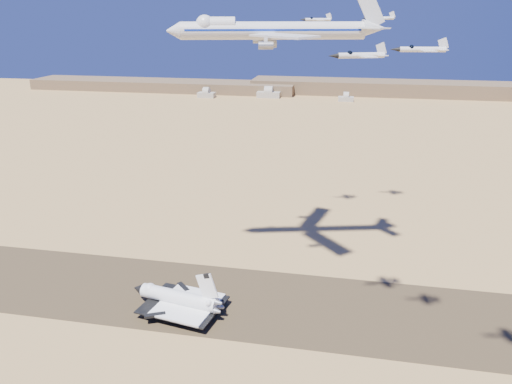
% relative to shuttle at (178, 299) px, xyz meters
% --- Properties ---
extents(ground, '(1200.00, 1200.00, 0.00)m').
position_rel_shuttle_xyz_m(ground, '(9.78, 10.89, -4.91)').
color(ground, tan).
rests_on(ground, ground).
extents(runway, '(600.00, 50.00, 0.06)m').
position_rel_shuttle_xyz_m(runway, '(9.78, 10.89, -4.88)').
color(runway, '#493924').
rests_on(runway, ground).
extents(ridgeline, '(960.00, 90.00, 18.00)m').
position_rel_shuttle_xyz_m(ridgeline, '(75.10, 538.19, 2.72)').
color(ridgeline, brown).
rests_on(ridgeline, ground).
extents(hangars, '(200.50, 29.50, 30.00)m').
position_rel_shuttle_xyz_m(hangars, '(-54.22, 489.32, -0.08)').
color(hangars, '#B2AC9E').
rests_on(hangars, ground).
extents(shuttle, '(37.11, 27.03, 18.26)m').
position_rel_shuttle_xyz_m(shuttle, '(0.00, 0.00, 0.00)').
color(shuttle, white).
rests_on(shuttle, runway).
extents(carrier_747, '(79.76, 59.93, 19.87)m').
position_rel_shuttle_xyz_m(carrier_747, '(26.20, 36.09, 93.66)').
color(carrier_747, silver).
extents(crew_a, '(0.49, 0.70, 1.82)m').
position_rel_shuttle_xyz_m(crew_a, '(8.16, -9.16, -3.94)').
color(crew_a, '#E54E0D').
rests_on(crew_a, runway).
extents(crew_b, '(0.92, 1.05, 1.87)m').
position_rel_shuttle_xyz_m(crew_b, '(5.43, -7.70, -3.92)').
color(crew_b, '#E54E0D').
rests_on(crew_b, runway).
extents(crew_c, '(0.90, 1.08, 1.64)m').
position_rel_shuttle_xyz_m(crew_c, '(9.31, -9.49, -4.03)').
color(crew_c, '#E54E0D').
rests_on(crew_c, runway).
extents(chase_jet_a, '(16.02, 9.53, 4.14)m').
position_rel_shuttle_xyz_m(chase_jet_a, '(59.82, -10.20, 88.99)').
color(chase_jet_a, silver).
extents(chase_jet_b, '(13.80, 7.66, 3.45)m').
position_rel_shuttle_xyz_m(chase_jet_b, '(74.19, -21.60, 91.46)').
color(chase_jet_b, silver).
extents(chase_jet_d, '(14.23, 8.26, 3.62)m').
position_rel_shuttle_xyz_m(chase_jet_d, '(40.58, 85.82, 96.88)').
color(chase_jet_d, silver).
extents(chase_jet_e, '(15.09, 8.28, 3.76)m').
position_rel_shuttle_xyz_m(chase_jet_e, '(68.52, 99.20, 97.45)').
color(chase_jet_e, silver).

